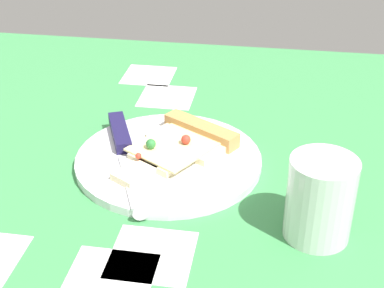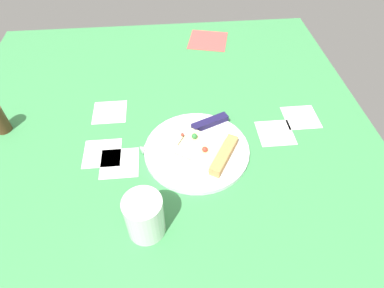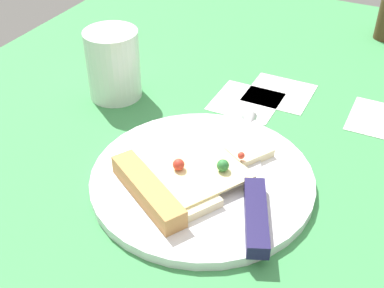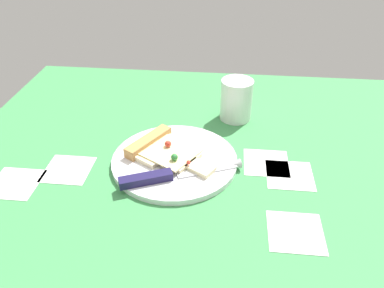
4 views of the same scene
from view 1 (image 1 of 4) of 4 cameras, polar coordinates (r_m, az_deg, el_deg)
The scene contains 5 objects.
ground_plane at distance 74.60cm, azimuth -10.88°, elevation -5.58°, with size 110.91×110.91×3.00cm.
plate at distance 77.51cm, azimuth -2.38°, elevation -1.64°, with size 25.45×25.45×1.17cm, color silver.
pizza_slice at distance 78.46cm, azimuth -1.13°, elevation -0.02°, with size 18.93×15.65×2.68cm.
knife at distance 78.26cm, azimuth -6.87°, elevation -0.50°, with size 22.93×11.27×2.45cm.
drinking_glass at distance 64.07cm, azimuth 12.81°, elevation -5.43°, with size 7.53×7.53×9.86cm, color silver.
Camera 1 is at (56.30, 23.39, 41.50)cm, focal length 52.80 mm.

